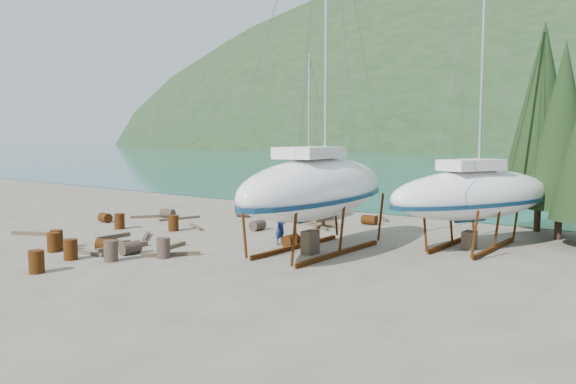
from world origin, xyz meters
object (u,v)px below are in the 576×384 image
Objects in this scene: worker at (280,226)px; large_sailboat_far at (474,194)px; large_sailboat_near at (318,187)px; small_sailboat_shore at (306,192)px.

large_sailboat_far is at bearing -63.64° from worker.
large_sailboat_near is at bearing -111.36° from large_sailboat_far.
large_sailboat_near is at bearing -105.64° from worker.
large_sailboat_near is at bearing -73.14° from small_sailboat_shore.
large_sailboat_near reaches higher than worker.
worker is (-2.47, 0.41, -2.07)m from large_sailboat_near.
large_sailboat_far reaches higher than worker.
large_sailboat_far is 1.50× the size of small_sailboat_shore.
large_sailboat_far is at bearing 39.25° from large_sailboat_near.
large_sailboat_near reaches higher than large_sailboat_far.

